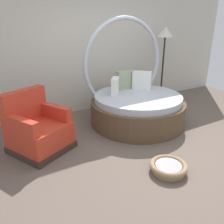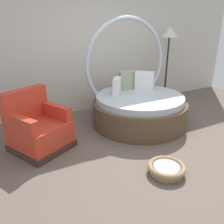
# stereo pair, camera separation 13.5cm
# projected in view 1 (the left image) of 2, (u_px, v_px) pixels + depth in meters

# --- Properties ---
(ground_plane) EXTENTS (8.00, 8.00, 0.02)m
(ground_plane) POSITION_uv_depth(u_px,v_px,m) (152.00, 147.00, 3.78)
(ground_plane) COLOR #66564C
(back_wall) EXTENTS (8.00, 0.12, 3.14)m
(back_wall) POSITION_uv_depth(u_px,v_px,m) (91.00, 39.00, 4.98)
(back_wall) COLOR beige
(back_wall) RESTS_ON ground_plane
(round_daybed) EXTENTS (1.85, 1.85, 2.03)m
(round_daybed) POSITION_uv_depth(u_px,v_px,m) (136.00, 103.00, 4.59)
(round_daybed) COLOR brown
(round_daybed) RESTS_ON ground_plane
(red_armchair) EXTENTS (1.07, 1.07, 0.94)m
(red_armchair) POSITION_uv_depth(u_px,v_px,m) (38.00, 130.00, 3.58)
(red_armchair) COLOR #38281E
(red_armchair) RESTS_ON ground_plane
(pet_basket) EXTENTS (0.51, 0.51, 0.13)m
(pet_basket) POSITION_uv_depth(u_px,v_px,m) (168.00, 167.00, 3.11)
(pet_basket) COLOR #9E7F56
(pet_basket) RESTS_ON ground_plane
(floor_lamp) EXTENTS (0.40, 0.40, 1.82)m
(floor_lamp) POSITION_uv_depth(u_px,v_px,m) (165.00, 39.00, 5.47)
(floor_lamp) COLOR black
(floor_lamp) RESTS_ON ground_plane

